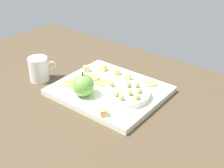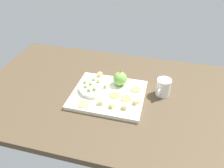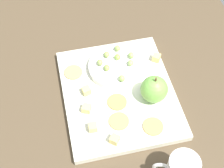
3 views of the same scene
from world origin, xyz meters
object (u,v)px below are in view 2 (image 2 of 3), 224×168
apple_whole (120,79)px  grape_4 (98,81)px  serving_dish (94,88)px  grape_0 (91,83)px  grape_5 (94,79)px  grape_2 (86,86)px  platter (108,95)px  grape_6 (89,90)px  cracker_2 (126,99)px  grape_3 (85,82)px  cracker_0 (136,90)px  cracker_3 (115,95)px  cracker_1 (83,104)px  cheese_cube_3 (125,107)px  grape_7 (105,86)px  cheese_cube_0 (112,106)px  cheese_cube_4 (100,75)px  cheese_cube_2 (101,102)px  grape_1 (95,89)px  cup (163,87)px  cheese_cube_1 (136,102)px

apple_whole → grape_4: size_ratio=3.91×
serving_dish → grape_4: grape_4 is taller
grape_0 → grape_5: 3.94cm
grape_4 → grape_2: bearing=52.2°
platter → serving_dish: size_ratio=2.33×
grape_6 → grape_0: bearing=-79.5°
serving_dish → grape_2: bearing=24.7°
cracker_2 → grape_3: size_ratio=2.81×
cracker_0 → cracker_3: 11.65cm
platter → cracker_1: size_ratio=6.73×
grape_5 → cracker_1: bearing=91.0°
cracker_0 → cracker_2: same height
serving_dish → grape_0: size_ratio=8.13×
cheese_cube_3 → grape_7: bearing=-40.8°
platter → cracker_2: cracker_2 is taller
cheese_cube_0 → grape_0: bearing=-39.4°
cheese_cube_4 → cracker_3: 18.76cm
cheese_cube_3 → grape_3: grape_3 is taller
cheese_cube_2 → grape_2: size_ratio=1.14×
cheese_cube_3 → cracker_0: (-2.64, -14.94, -0.86)cm
grape_5 → grape_3: bearing=41.7°
cracker_0 → grape_6: size_ratio=2.81×
serving_dish → grape_1: 3.44cm
grape_0 → cheese_cube_0: bearing=140.6°
cracker_1 → cup: cup is taller
cheese_cube_4 → apple_whole: bearing=158.8°
serving_dish → cheese_cube_1: bearing=166.7°
cracker_2 → grape_4: (16.01, -7.13, 2.60)cm
grape_3 → grape_1: bearing=144.9°
apple_whole → cracker_2: (-5.37, 10.65, -3.43)cm
cheese_cube_0 → grape_1: size_ratio=1.14×
grape_4 → grape_5: (2.65, -0.84, 0.06)cm
serving_dish → cheese_cube_4: bearing=-86.9°
grape_7 → grape_6: bearing=34.5°
serving_dish → grape_6: grape_6 is taller
grape_7 → cracker_0: bearing=-162.4°
grape_1 → grape_7: grape_7 is taller
cheese_cube_1 → platter: bearing=-17.1°
cracker_2 → grape_6: bearing=3.9°
cheese_cube_0 → grape_2: grape_2 is taller
cheese_cube_1 → cracker_2: size_ratio=0.41×
cheese_cube_1 → grape_1: (20.97, -2.59, 1.77)cm
grape_0 → cracker_2: bearing=168.0°
grape_1 → grape_2: 4.92cm
cheese_cube_1 → grape_1: grape_1 is taller
apple_whole → cracker_2: bearing=116.8°
cheese_cube_1 → grape_5: (23.87, -10.31, 1.80)cm
platter → grape_3: bearing=-11.7°
cracker_0 → cracker_2: (3.37, 8.06, 0.00)cm
grape_7 → cheese_cube_1: bearing=160.7°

